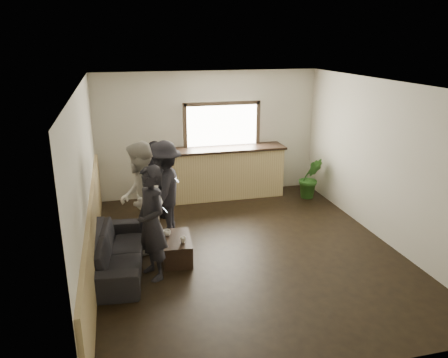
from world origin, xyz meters
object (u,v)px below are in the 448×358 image
object	(u,v)px
cup_b	(183,240)
person_c	(165,189)
bar_counter	(225,169)
sofa	(116,251)
person_b	(141,198)
potted_plant	(310,178)
person_d	(157,181)
coffee_table	(177,248)
person_a	(152,223)
cup_a	(167,233)

from	to	relation	value
cup_b	person_c	xyz separation A→B (m)	(-0.14, 1.16, 0.47)
bar_counter	person_c	size ratio (longest dim) A/B	1.53
sofa	person_b	bearing A→B (deg)	-34.55
sofa	person_b	size ratio (longest dim) A/B	1.07
potted_plant	person_d	bearing A→B (deg)	-173.07
cup_b	person_b	xyz separation A→B (m)	(-0.60, 0.61, 0.54)
cup_b	person_b	world-z (taller)	person_b
sofa	person_d	xyz separation A→B (m)	(0.85, 1.81, 0.51)
coffee_table	person_a	xyz separation A→B (m)	(-0.42, -0.47, 0.69)
coffee_table	cup_a	distance (m)	0.30
person_b	person_c	world-z (taller)	person_b
person_c	person_d	distance (m)	0.74
cup_b	person_d	world-z (taller)	person_d
coffee_table	potted_plant	distance (m)	3.97
coffee_table	cup_b	distance (m)	0.30
potted_plant	sofa	bearing A→B (deg)	-152.54
bar_counter	person_b	size ratio (longest dim) A/B	1.43
cup_a	person_b	xyz separation A→B (m)	(-0.37, 0.30, 0.53)
bar_counter	cup_b	world-z (taller)	bar_counter
person_c	person_d	size ratio (longest dim) A/B	1.09
person_c	potted_plant	bearing A→B (deg)	129.62
cup_a	person_c	distance (m)	0.97
cup_a	person_c	bearing A→B (deg)	84.34
cup_b	person_c	distance (m)	1.26
cup_b	person_d	distance (m)	1.95
sofa	potted_plant	xyz separation A→B (m)	(4.30, 2.23, 0.17)
cup_a	cup_b	bearing A→B (deg)	-54.43
cup_a	potted_plant	xyz separation A→B (m)	(3.48, 2.00, 0.06)
sofa	coffee_table	world-z (taller)	sofa
potted_plant	person_b	distance (m)	4.24
cup_a	potted_plant	bearing A→B (deg)	29.92
person_b	person_c	distance (m)	0.72
potted_plant	person_d	xyz separation A→B (m)	(-3.45, -0.42, 0.34)
bar_counter	potted_plant	size ratio (longest dim) A/B	2.88
sofa	person_c	world-z (taller)	person_c
sofa	cup_a	xyz separation A→B (m)	(0.82, 0.23, 0.12)
bar_counter	sofa	size ratio (longest dim) A/B	1.33
person_a	sofa	bearing A→B (deg)	-146.13
sofa	bar_counter	bearing A→B (deg)	-35.42
coffee_table	person_a	world-z (taller)	person_a
bar_counter	person_a	size ratio (longest dim) A/B	1.54
bar_counter	coffee_table	size ratio (longest dim) A/B	3.30
person_c	person_d	xyz separation A→B (m)	(-0.06, 0.74, -0.08)
potted_plant	person_a	world-z (taller)	person_a
sofa	person_c	bearing A→B (deg)	-34.26
potted_plant	person_a	xyz separation A→B (m)	(-3.76, -2.60, 0.40)
coffee_table	person_d	size ratio (longest dim) A/B	0.51
person_a	potted_plant	bearing A→B (deg)	102.84
potted_plant	cup_b	bearing A→B (deg)	-144.58
bar_counter	coffee_table	world-z (taller)	bar_counter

